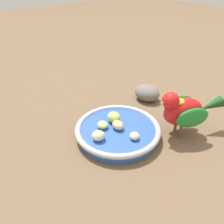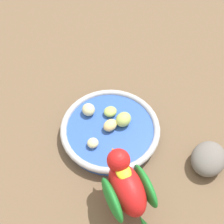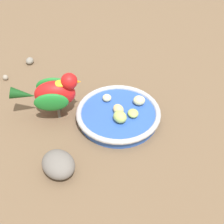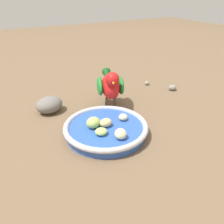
{
  "view_description": "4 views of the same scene",
  "coord_description": "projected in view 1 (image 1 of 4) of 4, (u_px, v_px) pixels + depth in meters",
  "views": [
    {
      "loc": [
        -0.41,
        0.31,
        0.42
      ],
      "look_at": [
        0.01,
        -0.01,
        0.07
      ],
      "focal_mm": 38.74,
      "sensor_mm": 36.0,
      "label": 1
    },
    {
      "loc": [
        -0.28,
        -0.31,
        0.61
      ],
      "look_at": [
        0.01,
        -0.01,
        0.06
      ],
      "focal_mm": 49.25,
      "sensor_mm": 36.0,
      "label": 2
    },
    {
      "loc": [
        0.56,
        -0.31,
        0.62
      ],
      "look_at": [
        0.0,
        -0.04,
        0.05
      ],
      "focal_mm": 51.96,
      "sensor_mm": 36.0,
      "label": 3
    },
    {
      "loc": [
        0.24,
        0.47,
        0.37
      ],
      "look_at": [
        -0.04,
        -0.03,
        0.06
      ],
      "focal_mm": 37.81,
      "sensor_mm": 36.0,
      "label": 4
    }
  ],
  "objects": [
    {
      "name": "parrot",
      "position": [
        184.0,
        110.0,
        0.63
      ],
      "size": [
        0.11,
        0.19,
        0.13
      ],
      "rotation": [
        0.0,
        0.0,
        1.21
      ],
      "color": "#59544C",
      "rests_on": "ground_plane"
    },
    {
      "name": "apple_piece_3",
      "position": [
        118.0,
        125.0,
        0.64
      ],
      "size": [
        0.04,
        0.03,
        0.02
      ],
      "primitive_type": "ellipsoid",
      "rotation": [
        0.0,
        0.0,
        0.01
      ],
      "color": "#E5C67F",
      "rests_on": "feeding_bowl"
    },
    {
      "name": "apple_piece_2",
      "position": [
        98.0,
        136.0,
        0.6
      ],
      "size": [
        0.04,
        0.04,
        0.03
      ],
      "primitive_type": "ellipsoid",
      "rotation": [
        0.0,
        0.0,
        1.07
      ],
      "color": "beige",
      "rests_on": "feeding_bowl"
    },
    {
      "name": "rock_large",
      "position": [
        147.0,
        93.0,
        0.82
      ],
      "size": [
        0.1,
        0.09,
        0.05
      ],
      "primitive_type": "ellipsoid",
      "rotation": [
        0.0,
        0.0,
        3.38
      ],
      "color": "slate",
      "rests_on": "ground_plane"
    },
    {
      "name": "ground_plane",
      "position": [
        111.0,
        137.0,
        0.66
      ],
      "size": [
        4.0,
        4.0,
        0.0
      ],
      "primitive_type": "plane",
      "color": "brown"
    },
    {
      "name": "apple_piece_1",
      "position": [
        134.0,
        136.0,
        0.61
      ],
      "size": [
        0.03,
        0.03,
        0.02
      ],
      "primitive_type": "ellipsoid",
      "rotation": [
        0.0,
        0.0,
        0.07
      ],
      "color": "beige",
      "rests_on": "feeding_bowl"
    },
    {
      "name": "apple_piece_4",
      "position": [
        103.0,
        125.0,
        0.65
      ],
      "size": [
        0.04,
        0.04,
        0.02
      ],
      "primitive_type": "ellipsoid",
      "rotation": [
        0.0,
        0.0,
        6.06
      ],
      "color": "#B2CC66",
      "rests_on": "feeding_bowl"
    },
    {
      "name": "apple_piece_0",
      "position": [
        114.0,
        117.0,
        0.67
      ],
      "size": [
        0.04,
        0.04,
        0.03
      ],
      "primitive_type": "ellipsoid",
      "rotation": [
        0.0,
        0.0,
        0.15
      ],
      "color": "#B2CC66",
      "rests_on": "feeding_bowl"
    },
    {
      "name": "feeding_bowl",
      "position": [
        118.0,
        131.0,
        0.65
      ],
      "size": [
        0.23,
        0.23,
        0.03
      ],
      "color": "#2D56B7",
      "rests_on": "ground_plane"
    }
  ]
}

